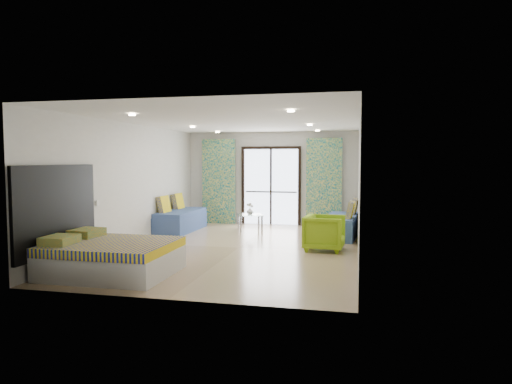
% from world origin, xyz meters
% --- Properties ---
extents(floor, '(5.00, 7.50, 0.01)m').
position_xyz_m(floor, '(0.00, 0.00, 0.00)').
color(floor, tan).
rests_on(floor, ground).
extents(ceiling, '(5.00, 7.50, 0.01)m').
position_xyz_m(ceiling, '(0.00, 0.00, 2.70)').
color(ceiling, silver).
rests_on(ceiling, ground).
extents(wall_back, '(5.00, 0.01, 2.70)m').
position_xyz_m(wall_back, '(0.00, 3.75, 1.35)').
color(wall_back, silver).
rests_on(wall_back, ground).
extents(wall_front, '(5.00, 0.01, 2.70)m').
position_xyz_m(wall_front, '(0.00, -3.75, 1.35)').
color(wall_front, silver).
rests_on(wall_front, ground).
extents(wall_left, '(0.01, 7.50, 2.70)m').
position_xyz_m(wall_left, '(-2.50, 0.00, 1.35)').
color(wall_left, silver).
rests_on(wall_left, ground).
extents(wall_right, '(0.01, 7.50, 2.70)m').
position_xyz_m(wall_right, '(2.50, 0.00, 1.35)').
color(wall_right, silver).
rests_on(wall_right, ground).
extents(balcony_door, '(1.76, 0.08, 2.28)m').
position_xyz_m(balcony_door, '(0.00, 3.72, 1.26)').
color(balcony_door, black).
rests_on(balcony_door, floor).
extents(balcony_rail, '(1.52, 0.03, 0.04)m').
position_xyz_m(balcony_rail, '(0.00, 3.73, 0.95)').
color(balcony_rail, '#595451').
rests_on(balcony_rail, balcony_door).
extents(curtain_left, '(1.00, 0.10, 2.50)m').
position_xyz_m(curtain_left, '(-1.55, 3.57, 1.25)').
color(curtain_left, beige).
rests_on(curtain_left, floor).
extents(curtain_right, '(1.00, 0.10, 2.50)m').
position_xyz_m(curtain_right, '(1.55, 3.57, 1.25)').
color(curtain_right, beige).
rests_on(curtain_right, floor).
extents(downlight_a, '(0.12, 0.12, 0.02)m').
position_xyz_m(downlight_a, '(-1.40, -2.00, 2.67)').
color(downlight_a, '#FFE0B2').
rests_on(downlight_a, ceiling).
extents(downlight_b, '(0.12, 0.12, 0.02)m').
position_xyz_m(downlight_b, '(1.40, -2.00, 2.67)').
color(downlight_b, '#FFE0B2').
rests_on(downlight_b, ceiling).
extents(downlight_c, '(0.12, 0.12, 0.02)m').
position_xyz_m(downlight_c, '(-1.40, 1.00, 2.67)').
color(downlight_c, '#FFE0B2').
rests_on(downlight_c, ceiling).
extents(downlight_d, '(0.12, 0.12, 0.02)m').
position_xyz_m(downlight_d, '(1.40, 1.00, 2.67)').
color(downlight_d, '#FFE0B2').
rests_on(downlight_d, ceiling).
extents(downlight_e, '(0.12, 0.12, 0.02)m').
position_xyz_m(downlight_e, '(-1.40, 3.00, 2.67)').
color(downlight_e, '#FFE0B2').
rests_on(downlight_e, ceiling).
extents(downlight_f, '(0.12, 0.12, 0.02)m').
position_xyz_m(downlight_f, '(1.40, 3.00, 2.67)').
color(downlight_f, '#FFE0B2').
rests_on(downlight_f, ceiling).
extents(headboard, '(0.06, 2.10, 1.50)m').
position_xyz_m(headboard, '(-2.46, -2.67, 1.05)').
color(headboard, black).
rests_on(headboard, floor).
extents(switch_plate, '(0.02, 0.10, 0.10)m').
position_xyz_m(switch_plate, '(-2.47, -1.42, 1.05)').
color(switch_plate, silver).
rests_on(switch_plate, wall_left).
extents(bed, '(1.96, 1.60, 0.68)m').
position_xyz_m(bed, '(-1.48, -2.67, 0.28)').
color(bed, silver).
rests_on(bed, floor).
extents(daybed_left, '(0.79, 1.98, 0.97)m').
position_xyz_m(daybed_left, '(-2.12, 1.93, 0.30)').
color(daybed_left, '#3B548E').
rests_on(daybed_left, floor).
extents(daybed_right, '(0.90, 1.94, 0.93)m').
position_xyz_m(daybed_right, '(2.12, 1.89, 0.29)').
color(daybed_right, '#3B548E').
rests_on(daybed_right, floor).
extents(coffee_table, '(0.83, 0.83, 0.74)m').
position_xyz_m(coffee_table, '(-0.33, 2.45, 0.38)').
color(coffee_table, silver).
rests_on(coffee_table, floor).
extents(vase, '(0.20, 0.21, 0.18)m').
position_xyz_m(vase, '(-0.33, 2.45, 0.52)').
color(vase, white).
rests_on(vase, coffee_table).
extents(armchair, '(0.79, 0.84, 0.82)m').
position_xyz_m(armchair, '(1.82, 0.10, 0.41)').
color(armchair, '#85B116').
rests_on(armchair, floor).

